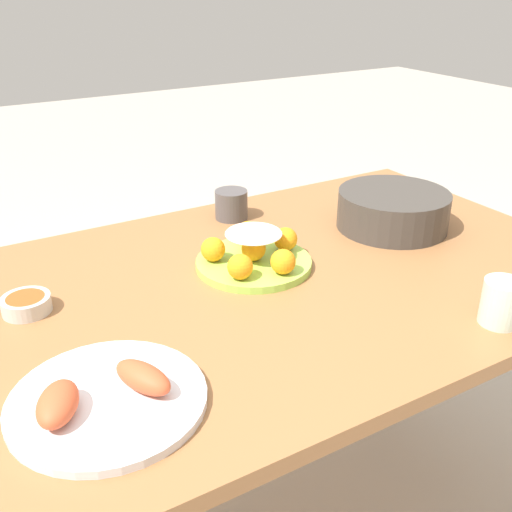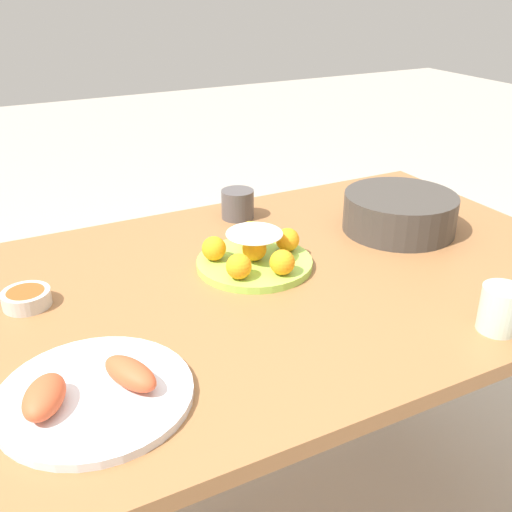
# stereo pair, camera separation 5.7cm
# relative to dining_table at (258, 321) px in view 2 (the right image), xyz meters

# --- Properties ---
(dining_table) EXTENTS (1.47, 0.88, 0.76)m
(dining_table) POSITION_rel_dining_table_xyz_m (0.00, 0.00, 0.00)
(dining_table) COLOR #936038
(dining_table) RESTS_ON ground_plane
(cake_plate) EXTENTS (0.25, 0.25, 0.09)m
(cake_plate) POSITION_rel_dining_table_xyz_m (0.02, 0.06, 0.13)
(cake_plate) COLOR #99CC4C
(cake_plate) RESTS_ON dining_table
(serving_bowl) EXTENTS (0.27, 0.27, 0.09)m
(serving_bowl) POSITION_rel_dining_table_xyz_m (0.42, 0.07, 0.15)
(serving_bowl) COLOR #3D3833
(serving_bowl) RESTS_ON dining_table
(sauce_bowl) EXTENTS (0.09, 0.09, 0.03)m
(sauce_bowl) POSITION_rel_dining_table_xyz_m (-0.43, 0.11, 0.11)
(sauce_bowl) COLOR beige
(sauce_bowl) RESTS_ON dining_table
(seafood_platter) EXTENTS (0.29, 0.29, 0.06)m
(seafood_platter) POSITION_rel_dining_table_xyz_m (-0.39, -0.22, 0.11)
(seafood_platter) COLOR silver
(seafood_platter) RESTS_ON dining_table
(cup_near) EXTENTS (0.07, 0.07, 0.08)m
(cup_near) POSITION_rel_dining_table_xyz_m (0.29, -0.36, 0.14)
(cup_near) COLOR beige
(cup_near) RESTS_ON dining_table
(cup_far) EXTENTS (0.08, 0.08, 0.07)m
(cup_far) POSITION_rel_dining_table_xyz_m (0.11, 0.32, 0.13)
(cup_far) COLOR #4C4747
(cup_far) RESTS_ON dining_table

